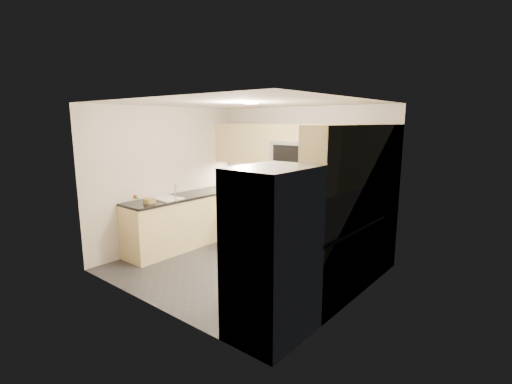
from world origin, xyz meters
The scene contains 35 objects.
floor centered at (0.00, 0.00, 0.00)m, with size 3.60×3.20×0.00m, color #26262B.
ceiling centered at (0.00, 0.00, 2.50)m, with size 3.60×3.20×0.02m, color beige.
wall_back centered at (0.00, 1.60, 1.25)m, with size 3.60×0.02×2.50m, color beige.
wall_front centered at (0.00, -1.60, 1.25)m, with size 3.60×0.02×2.50m, color beige.
wall_left centered at (-1.80, 0.00, 1.25)m, with size 0.02×3.20×2.50m, color beige.
wall_right centered at (1.80, 0.00, 1.25)m, with size 0.02×3.20×2.50m, color beige.
base_cab_back_left centered at (-1.09, 1.30, 0.45)m, with size 1.42×0.60×0.90m, color #CDB87B.
base_cab_back_right centered at (1.09, 1.30, 0.45)m, with size 1.42×0.60×0.90m, color #CDB87B.
base_cab_right centered at (1.50, 0.15, 0.45)m, with size 0.60×1.70×0.90m, color #CDB87B.
base_cab_peninsula centered at (-1.50, 0.00, 0.45)m, with size 0.60×2.00×0.90m, color #CDB87B.
countertop_back_left centered at (-1.09, 1.30, 0.92)m, with size 1.42×0.63×0.04m, color black.
countertop_back_right centered at (1.09, 1.30, 0.92)m, with size 1.42×0.63×0.04m, color black.
countertop_right centered at (1.50, 0.15, 0.92)m, with size 0.63×1.70×0.04m, color black.
countertop_peninsula centered at (-1.50, 0.00, 0.92)m, with size 0.63×2.00×0.04m, color black.
upper_cab_back centered at (0.00, 1.43, 1.83)m, with size 3.60×0.35×0.75m, color #CDB87B.
upper_cab_right centered at (1.62, 0.28, 1.83)m, with size 0.35×1.95×0.75m, color #CDB87B.
backsplash_back centered at (0.00, 1.60, 1.20)m, with size 3.60×0.01×0.51m, color tan.
backsplash_right centered at (1.80, 0.45, 1.20)m, with size 0.01×2.30×0.51m, color tan.
gas_range centered at (0.00, 1.28, 0.46)m, with size 0.76×0.65×0.91m, color gray.
range_cooktop centered at (0.00, 1.28, 0.92)m, with size 0.76×0.65×0.03m, color black.
oven_door_glass centered at (0.00, 0.95, 0.45)m, with size 0.62×0.02×0.45m, color black.
oven_handle centered at (0.00, 0.93, 0.72)m, with size 0.02×0.02×0.60m, color #B2B5BA.
microwave centered at (0.00, 1.40, 1.70)m, with size 0.76×0.40×0.40m, color #A4A7AC.
microwave_door centered at (0.00, 1.20, 1.70)m, with size 0.60×0.01×0.28m, color black.
refrigerator centered at (1.45, -1.15, 0.90)m, with size 0.70×0.90×1.80m, color #ACB1B5.
fridge_handle_left centered at (1.08, -1.33, 0.95)m, with size 0.02×0.02×1.20m, color #B2B5BA.
fridge_handle_right centered at (1.08, -0.97, 0.95)m, with size 0.02×0.02×1.20m, color #B2B5BA.
sink_basin centered at (-1.50, -0.25, 0.88)m, with size 0.52×0.38×0.16m, color white.
faucet centered at (-1.24, -0.25, 1.08)m, with size 0.03×0.03×0.28m, color silver.
utensil_bowl centered at (1.41, 1.19, 1.01)m, with size 0.26×0.26×0.15m, color #4DB451.
cutting_board centered at (-0.72, 1.32, 0.95)m, with size 0.42×0.30×0.01m, color #D15513.
fruit_basket centered at (-1.44, -0.63, 0.98)m, with size 0.20×0.20×0.07m, color olive.
fruit_apple centered at (-1.55, -0.80, 1.05)m, with size 0.07×0.07×0.07m, color #9E1D12.
fruit_pear centered at (-1.48, -0.81, 1.05)m, with size 0.07×0.07×0.07m, color #6CB54D.
dish_towel_check centered at (-0.16, 0.91, 0.55)m, with size 0.18×0.02×0.35m, color white.
Camera 1 is at (3.62, -4.06, 2.24)m, focal length 26.00 mm.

